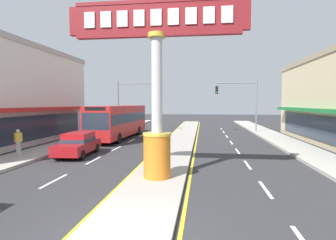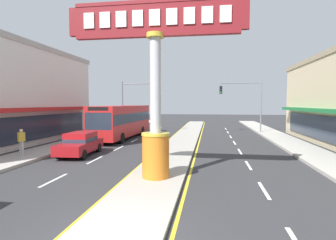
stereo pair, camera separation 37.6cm
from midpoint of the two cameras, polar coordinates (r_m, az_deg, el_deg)
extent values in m
cube|color=#A39E93|center=(24.63, 2.15, -4.44)|extent=(2.58, 52.00, 0.14)
cube|color=#ADA89E|center=(25.31, -19.75, -4.39)|extent=(2.77, 60.00, 0.18)
cube|color=#ADA89E|center=(23.62, 24.77, -5.06)|extent=(2.77, 60.00, 0.18)
cube|color=silver|center=(13.47, -23.81, -11.76)|extent=(0.14, 2.20, 0.01)
cube|color=silver|center=(17.28, -16.16, -8.24)|extent=(0.14, 2.20, 0.01)
cube|color=silver|center=(21.31, -11.41, -5.95)|extent=(0.14, 2.20, 0.01)
cube|color=silver|center=(25.47, -8.21, -4.37)|extent=(0.14, 2.20, 0.01)
cube|color=silver|center=(29.69, -5.93, -3.22)|extent=(0.14, 2.20, 0.01)
cube|color=silver|center=(33.96, -4.22, -2.36)|extent=(0.14, 2.20, 0.01)
cube|color=silver|center=(38.26, -2.89, -1.69)|extent=(0.14, 2.20, 0.01)
cube|color=silver|center=(11.86, 19.12, -13.74)|extent=(0.14, 2.20, 0.01)
cube|color=silver|center=(16.05, 15.90, -9.14)|extent=(0.14, 2.20, 0.01)
cube|color=silver|center=(20.33, 14.06, -6.44)|extent=(0.14, 2.20, 0.01)
cube|color=silver|center=(24.65, 12.87, -4.68)|extent=(0.14, 2.20, 0.01)
cube|color=silver|center=(29.00, 12.04, -3.44)|extent=(0.14, 2.20, 0.01)
cube|color=silver|center=(33.36, 11.43, -2.53)|extent=(0.14, 2.20, 0.01)
cube|color=silver|center=(37.73, 10.96, -1.83)|extent=(0.14, 2.20, 0.01)
cube|color=yellow|center=(24.81, -1.23, -4.54)|extent=(0.12, 52.00, 0.01)
cube|color=yellow|center=(24.55, 5.58, -4.64)|extent=(0.12, 52.00, 0.01)
cylinder|color=orange|center=(12.24, -3.23, -7.75)|extent=(1.22, 1.22, 1.91)
cylinder|color=gold|center=(12.08, -3.25, -3.02)|extent=(1.28, 1.28, 0.12)
cylinder|color=#B7B7BC|center=(12.03, -3.29, 7.47)|extent=(0.49, 0.49, 4.53)
cylinder|color=gold|center=(12.37, -3.33, 17.52)|extent=(0.78, 0.78, 0.20)
cube|color=maroon|center=(12.56, -3.34, 20.76)|extent=(7.99, 0.24, 1.26)
cube|color=maroon|center=(12.79, -3.35, 23.80)|extent=(7.35, 0.29, 0.16)
cube|color=maroon|center=(12.37, -3.33, 17.61)|extent=(7.35, 0.29, 0.16)
cube|color=white|center=(13.30, -17.16, 19.63)|extent=(0.48, 0.06, 0.69)
cube|color=white|center=(13.02, -13.94, 20.04)|extent=(0.48, 0.06, 0.69)
cube|color=white|center=(12.78, -10.58, 20.41)|extent=(0.48, 0.06, 0.69)
cube|color=white|center=(12.58, -7.08, 20.72)|extent=(0.48, 0.06, 0.69)
cube|color=white|center=(12.42, -3.48, 20.96)|extent=(0.48, 0.06, 0.69)
cube|color=white|center=(12.31, 0.22, 21.13)|extent=(0.48, 0.06, 0.69)
cube|color=white|center=(12.24, 3.98, 21.22)|extent=(0.48, 0.06, 0.69)
cube|color=white|center=(12.22, 7.77, 21.23)|extent=(0.48, 0.06, 0.69)
cube|color=white|center=(12.25, 11.55, 21.15)|extent=(0.48, 0.06, 0.69)
cube|color=#B21E1E|center=(23.70, -27.60, 1.99)|extent=(0.90, 18.11, 0.30)
cube|color=#283342|center=(24.02, -28.30, -1.64)|extent=(0.08, 17.47, 2.00)
cube|color=#1E7038|center=(24.55, 28.29, 1.84)|extent=(0.90, 18.39, 0.30)
cube|color=#283342|center=(24.78, 29.07, -1.51)|extent=(0.08, 17.74, 2.00)
cylinder|color=slate|center=(33.59, -10.85, 2.81)|extent=(0.16, 0.16, 6.20)
cylinder|color=slate|center=(33.03, -7.07, 7.70)|extent=(4.62, 0.12, 0.12)
cube|color=black|center=(32.33, -3.13, 6.37)|extent=(0.32, 0.24, 0.92)
sphere|color=black|center=(32.21, -3.18, 6.92)|extent=(0.17, 0.17, 0.17)
sphere|color=black|center=(32.19, -3.18, 6.38)|extent=(0.17, 0.17, 0.17)
sphere|color=#19D83F|center=(32.18, -3.18, 5.85)|extent=(0.17, 0.17, 0.17)
cylinder|color=slate|center=(33.09, 17.98, 2.69)|extent=(0.16, 0.16, 6.20)
cylinder|color=slate|center=(32.83, 14.07, 7.64)|extent=(4.62, 0.12, 0.12)
cube|color=black|center=(32.44, 10.00, 6.31)|extent=(0.32, 0.24, 0.92)
sphere|color=black|center=(32.31, 10.02, 6.86)|extent=(0.17, 0.17, 0.17)
sphere|color=black|center=(32.30, 10.01, 6.32)|extent=(0.17, 0.17, 0.17)
sphere|color=#19D83F|center=(32.29, 10.01, 5.79)|extent=(0.17, 0.17, 0.17)
cube|color=#B21E1E|center=(27.23, -10.72, -0.06)|extent=(2.84, 11.27, 2.90)
cube|color=#283342|center=(27.22, -10.73, 0.57)|extent=(2.86, 11.05, 0.90)
cube|color=#283342|center=(22.08, -15.62, -0.30)|extent=(2.30, 0.15, 1.40)
cube|color=black|center=(22.04, -15.67, 2.29)|extent=(1.75, 0.13, 0.30)
cylinder|color=black|center=(23.72, -10.91, -3.82)|extent=(0.31, 0.97, 0.96)
cylinder|color=black|center=(24.60, -15.96, -3.63)|extent=(0.31, 0.97, 0.96)
cylinder|color=black|center=(29.76, -6.70, -2.29)|extent=(0.31, 0.97, 0.96)
cylinder|color=black|center=(30.46, -10.87, -2.20)|extent=(0.31, 0.97, 0.96)
cube|color=maroon|center=(19.04, -19.18, -5.39)|extent=(2.01, 4.40, 0.66)
cube|color=maroon|center=(19.11, -19.01, -3.45)|extent=(1.67, 2.24, 0.60)
cube|color=#283342|center=(19.13, -19.00, -3.98)|extent=(1.71, 2.26, 0.24)
cylinder|color=black|center=(17.56, -18.44, -7.08)|extent=(0.26, 0.63, 0.62)
cylinder|color=black|center=(18.24, -23.18, -6.79)|extent=(0.26, 0.63, 0.62)
cylinder|color=black|center=(20.01, -15.51, -5.73)|extent=(0.26, 0.63, 0.62)
cylinder|color=black|center=(20.61, -19.77, -5.55)|extent=(0.26, 0.63, 0.62)
cylinder|color=#B7B2AD|center=(19.33, -29.84, -5.42)|extent=(0.14, 0.14, 0.92)
cylinder|color=#B7B2AD|center=(19.24, -29.50, -5.44)|extent=(0.14, 0.14, 0.92)
cube|color=gold|center=(19.19, -29.74, -3.23)|extent=(0.39, 0.46, 0.57)
sphere|color=beige|center=(19.15, -29.78, -2.06)|extent=(0.22, 0.22, 0.22)
camera|label=1|loc=(0.19, -90.75, -0.05)|focal=28.67mm
camera|label=2|loc=(0.19, 89.25, 0.05)|focal=28.67mm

